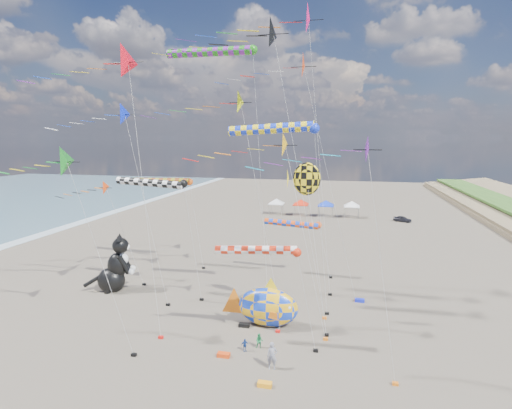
{
  "coord_description": "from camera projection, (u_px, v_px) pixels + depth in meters",
  "views": [
    {
      "loc": [
        7.78,
        -19.36,
        15.39
      ],
      "look_at": [
        0.65,
        12.0,
        10.06
      ],
      "focal_mm": 28.0,
      "sensor_mm": 36.0,
      "label": 1
    }
  ],
  "objects": [
    {
      "name": "delta_kite_3",
      "position": [
        112.0,
        62.0,
        28.31
      ],
      "size": [
        11.3,
        2.73,
        22.38
      ],
      "color": "red",
      "rests_on": "ground"
    },
    {
      "name": "child_green",
      "position": [
        259.0,
        341.0,
        29.52
      ],
      "size": [
        0.59,
        0.47,
        1.15
      ],
      "primitive_type": "imported",
      "rotation": [
        0.0,
        0.0,
        0.06
      ],
      "color": "#248A4A",
      "rests_on": "ground"
    },
    {
      "name": "delta_kite_7",
      "position": [
        272.0,
        36.0,
        31.64
      ],
      "size": [
        13.86,
        2.75,
        25.04
      ],
      "color": "black",
      "rests_on": "ground"
    },
    {
      "name": "kite_bag_2",
      "position": [
        265.0,
        384.0,
        25.03
      ],
      "size": [
        0.9,
        0.44,
        0.3
      ],
      "primitive_type": "cube",
      "color": "orange",
      "rests_on": "ground"
    },
    {
      "name": "windsock_3",
      "position": [
        163.0,
        182.0,
        47.12
      ],
      "size": [
        9.09,
        0.83,
        10.82
      ],
      "color": "#E05512",
      "rests_on": "ground"
    },
    {
      "name": "person_adult",
      "position": [
        272.0,
        356.0,
        26.82
      ],
      "size": [
        0.75,
        0.55,
        1.89
      ],
      "primitive_type": "imported",
      "rotation": [
        0.0,
        0.0,
        0.14
      ],
      "color": "gray",
      "rests_on": "ground"
    },
    {
      "name": "windsock_0",
      "position": [
        295.0,
        224.0,
        44.44
      ],
      "size": [
        7.75,
        0.74,
        6.37
      ],
      "color": "#EF4B10",
      "rests_on": "ground"
    },
    {
      "name": "cat_inflatable",
      "position": [
        113.0,
        263.0,
        40.37
      ],
      "size": [
        4.86,
        3.69,
        5.88
      ],
      "primitive_type": null,
      "rotation": [
        0.0,
        0.0,
        0.4
      ],
      "color": "black",
      "rests_on": "ground"
    },
    {
      "name": "delta_kite_5",
      "position": [
        64.0,
        166.0,
        27.33
      ],
      "size": [
        10.97,
        2.41,
        15.01
      ],
      "color": "#178223",
      "rests_on": "ground"
    },
    {
      "name": "fish_inflatable",
      "position": [
        267.0,
        307.0,
        32.97
      ],
      "size": [
        6.64,
        2.21,
        4.22
      ],
      "color": "blue",
      "rests_on": "ground"
    },
    {
      "name": "delta_kite_8",
      "position": [
        339.0,
        155.0,
        23.69
      ],
      "size": [
        9.37,
        1.74,
        15.71
      ],
      "color": "#681795",
      "rests_on": "ground"
    },
    {
      "name": "kite_bag_3",
      "position": [
        244.0,
        325.0,
        32.96
      ],
      "size": [
        0.9,
        0.44,
        0.3
      ],
      "primitive_type": "cube",
      "color": "black",
      "rests_on": "ground"
    },
    {
      "name": "tent_row",
      "position": [
        313.0,
        201.0,
        79.71
      ],
      "size": [
        19.2,
        4.2,
        3.8
      ],
      "color": "white",
      "rests_on": "ground"
    },
    {
      "name": "angelfish_kite",
      "position": [
        304.0,
        180.0,
        31.84
      ],
      "size": [
        3.74,
        3.02,
        13.52
      ],
      "color": "yellow",
      "rests_on": "ground"
    },
    {
      "name": "child_blue",
      "position": [
        245.0,
        345.0,
        29.15
      ],
      "size": [
        0.6,
        0.49,
        0.96
      ],
      "primitive_type": "imported",
      "rotation": [
        0.0,
        0.0,
        0.54
      ],
      "color": "navy",
      "rests_on": "ground"
    },
    {
      "name": "windsock_2",
      "position": [
        153.0,
        183.0,
        37.54
      ],
      "size": [
        8.59,
        0.74,
        11.64
      ],
      "color": "black",
      "rests_on": "ground"
    },
    {
      "name": "parked_car",
      "position": [
        402.0,
        219.0,
        74.54
      ],
      "size": [
        3.46,
        2.67,
        1.1
      ],
      "primitive_type": "imported",
      "rotation": [
        0.0,
        0.0,
        1.08
      ],
      "color": "#26262D",
      "rests_on": "ground"
    },
    {
      "name": "delta_kite_2",
      "position": [
        309.0,
        70.0,
        35.71
      ],
      "size": [
        12.21,
        2.49,
        22.99
      ],
      "color": "red",
      "rests_on": "ground"
    },
    {
      "name": "delta_kite_4",
      "position": [
        114.0,
        119.0,
        35.38
      ],
      "size": [
        11.14,
        2.06,
        18.51
      ],
      "color": "#0B24D4",
      "rests_on": "ground"
    },
    {
      "name": "delta_kite_9",
      "position": [
        292.0,
        22.0,
        36.32
      ],
      "size": [
        15.6,
        3.05,
        27.64
      ],
      "color": "#DC1464",
      "rests_on": "ground"
    },
    {
      "name": "windsock_1",
      "position": [
        276.0,
        129.0,
        33.69
      ],
      "size": [
        8.99,
        0.89,
        16.66
      ],
      "color": "#1531DA",
      "rests_on": "ground"
    },
    {
      "name": "windsock_5",
      "position": [
        213.0,
        53.0,
        36.67
      ],
      "size": [
        10.03,
        0.87,
        23.7
      ],
      "color": "#1E8317",
      "rests_on": "ground"
    },
    {
      "name": "kite_bag_1",
      "position": [
        224.0,
        355.0,
        28.43
      ],
      "size": [
        0.9,
        0.44,
        0.3
      ],
      "primitive_type": "cube",
      "color": "#EB4110",
      "rests_on": "ground"
    },
    {
      "name": "delta_kite_6",
      "position": [
        269.0,
        149.0,
        29.41
      ],
      "size": [
        10.95,
        1.98,
        15.97
      ],
      "color": "#E5A010",
      "rests_on": "ground"
    },
    {
      "name": "delta_kite_0",
      "position": [
        96.0,
        191.0,
        41.85
      ],
      "size": [
        9.73,
        1.66,
        11.15
      ],
      "color": "#FD4510",
      "rests_on": "ground"
    },
    {
      "name": "kite_bag_0",
      "position": [
        360.0,
        300.0,
        38.02
      ],
      "size": [
        0.9,
        0.44,
        0.3
      ],
      "primitive_type": "cube",
      "color": "#1421CE",
      "rests_on": "ground"
    },
    {
      "name": "delta_kite_1",
      "position": [
        237.0,
        104.0,
        34.96
      ],
      "size": [
        12.14,
        2.31,
        19.84
      ],
      "color": "#F1FF0F",
      "rests_on": "ground"
    },
    {
      "name": "windsock_4",
      "position": [
        261.0,
        251.0,
        28.83
      ],
      "size": [
        7.67,
        0.66,
        7.75
      ],
      "color": "red",
      "rests_on": "ground"
    }
  ]
}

